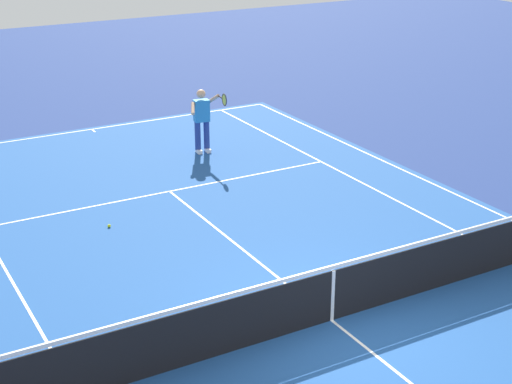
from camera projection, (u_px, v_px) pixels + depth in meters
name	position (u px, v px, depth m)	size (l,w,h in m)	color
ground_plane	(331.00, 320.00, 12.30)	(60.00, 60.00, 0.00)	navy
court_slab	(331.00, 320.00, 12.30)	(24.20, 11.40, 0.00)	#1E4C93
court_line_markings	(331.00, 320.00, 12.30)	(23.85, 11.05, 0.01)	white
tennis_net	(332.00, 293.00, 12.12)	(0.10, 11.70, 1.08)	#2D2D33
tennis_player_near	(202.00, 117.00, 19.73)	(1.12, 0.77, 1.70)	navy
tennis_ball	(109.00, 226.00, 15.63)	(0.07, 0.07, 0.07)	#CCE01E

